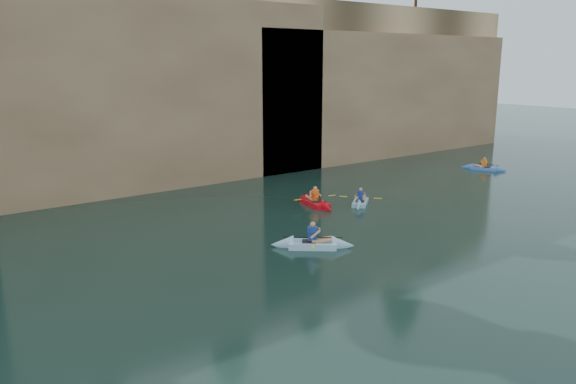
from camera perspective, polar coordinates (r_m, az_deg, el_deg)
ground at (r=15.95m, az=15.37°, el=-15.01°), size 160.00×160.00×0.00m
cliff at (r=40.02m, az=-20.81°, el=10.31°), size 70.00×16.00×12.00m
cliff_slab_center at (r=33.75m, az=-13.80°, el=9.90°), size 24.00×2.40×11.40m
cliff_slab_east at (r=45.59m, az=10.30°, el=9.83°), size 26.00×2.40×9.84m
sea_cave_center at (r=31.71m, az=-22.89°, el=1.57°), size 3.50×1.00×3.20m
sea_cave_east at (r=37.44m, az=-1.77°, el=5.24°), size 5.00×1.00×4.50m
kayaker_ltblue_near at (r=22.90m, az=2.50°, el=-5.28°), size 3.16×2.78×1.35m
kayaker_red_far at (r=29.52m, az=2.77°, el=-1.07°), size 2.46×3.52×1.27m
kayaker_ltblue_mid at (r=29.91m, az=7.35°, el=-1.01°), size 2.72×2.42×1.13m
kayaker_blue_east at (r=41.49m, az=19.27°, el=2.33°), size 2.04×3.10×1.09m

